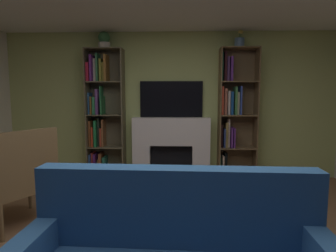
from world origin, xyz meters
The scene contains 8 objects.
wall_back_accent centered at (0.00, 2.73, 1.25)m, with size 5.81×0.06×2.50m, color #AEBC6D.
fireplace centered at (0.00, 2.58, 0.56)m, with size 1.42×0.53×1.05m.
tv centered at (0.00, 2.67, 1.36)m, with size 1.07×0.06×0.62m, color black.
bookshelf_left centered at (-1.19, 2.57, 1.09)m, with size 0.62×0.32×2.20m.
bookshelf_right centered at (1.04, 2.58, 1.13)m, with size 0.62×0.33×2.20m.
potted_plant centered at (-1.11, 2.55, 2.33)m, with size 0.20×0.20×0.27m.
vase_with_flowers centered at (1.11, 2.54, 2.30)m, with size 0.16×0.16×0.28m.
armchair centered at (-1.61, 0.71, 0.53)m, with size 0.88×0.90×1.08m.
Camera 1 is at (0.12, -2.29, 1.45)m, focal length 30.72 mm.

